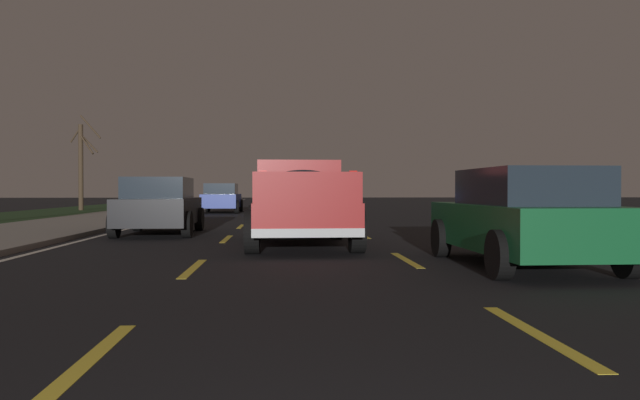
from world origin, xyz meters
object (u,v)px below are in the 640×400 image
Objects in this scene: sedan_green at (524,217)px; pickup_truck at (300,200)px; sedan_blue at (222,198)px; sedan_black at (160,205)px; bare_tree_far at (82,163)px.

pickup_truck is at bearing 39.24° from sedan_green.
sedan_black is at bearing 179.59° from sedan_blue.
sedan_blue is 25.44m from sedan_green.
sedan_green is at bearing -151.69° from bare_tree_far.
sedan_blue is (16.61, -0.12, 0.00)m from sedan_black.
pickup_truck is at bearing -153.80° from bare_tree_far.
pickup_truck is 20.61m from sedan_blue.
sedan_blue is 0.78× the size of bare_tree_far.
bare_tree_far is at bearing 62.16° from sedan_blue.
sedan_black is at bearing 42.14° from sedan_green.
sedan_black is at bearing 45.13° from pickup_truck.
sedan_blue is at bearing 10.01° from pickup_truck.
sedan_blue is at bearing -117.84° from bare_tree_far.
bare_tree_far is (24.86, 12.24, 1.79)m from pickup_truck.
pickup_truck reaches higher than sedan_black.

